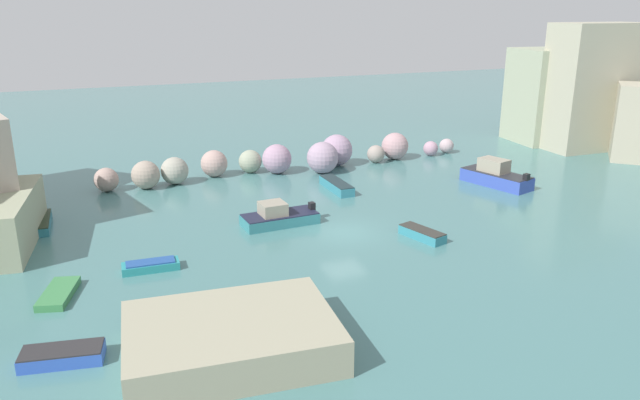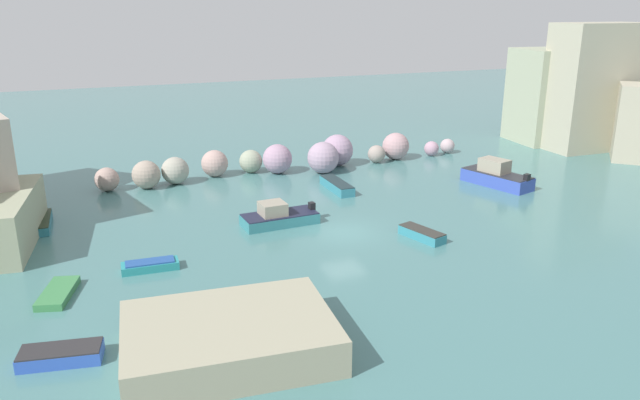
{
  "view_description": "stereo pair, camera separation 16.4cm",
  "coord_description": "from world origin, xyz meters",
  "px_view_note": "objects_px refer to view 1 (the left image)",
  "views": [
    {
      "loc": [
        -15.07,
        -31.91,
        13.34
      ],
      "look_at": [
        0.0,
        3.8,
        1.0
      ],
      "focal_mm": 34.26,
      "sensor_mm": 36.0,
      "label": 1
    },
    {
      "loc": [
        -14.92,
        -31.97,
        13.34
      ],
      "look_at": [
        0.0,
        3.8,
        1.0
      ],
      "focal_mm": 34.26,
      "sensor_mm": 36.0,
      "label": 2
    }
  ],
  "objects_px": {
    "moored_boat_4": "(279,217)",
    "moored_boat_7": "(422,234)",
    "moored_boat_1": "(151,266)",
    "moored_boat_3": "(62,356)",
    "moored_boat_0": "(38,223)",
    "moored_boat_2": "(337,186)",
    "moored_boat_6": "(496,176)",
    "moored_boat_5": "(59,294)",
    "stone_dock": "(231,338)"
  },
  "relations": [
    {
      "from": "moored_boat_4",
      "to": "moored_boat_6",
      "type": "xyz_separation_m",
      "value": [
        18.56,
        1.97,
        0.21
      ]
    },
    {
      "from": "moored_boat_5",
      "to": "moored_boat_6",
      "type": "distance_m",
      "value": 32.56
    },
    {
      "from": "moored_boat_3",
      "to": "moored_boat_6",
      "type": "relative_size",
      "value": 0.56
    },
    {
      "from": "moored_boat_7",
      "to": "moored_boat_4",
      "type": "bearing_deg",
      "value": -143.8
    },
    {
      "from": "moored_boat_0",
      "to": "moored_boat_6",
      "type": "height_order",
      "value": "moored_boat_6"
    },
    {
      "from": "moored_boat_5",
      "to": "moored_boat_3",
      "type": "bearing_deg",
      "value": 17.34
    },
    {
      "from": "moored_boat_1",
      "to": "moored_boat_6",
      "type": "height_order",
      "value": "moored_boat_6"
    },
    {
      "from": "moored_boat_3",
      "to": "moored_boat_7",
      "type": "height_order",
      "value": "moored_boat_7"
    },
    {
      "from": "moored_boat_2",
      "to": "moored_boat_5",
      "type": "bearing_deg",
      "value": -59.33
    },
    {
      "from": "moored_boat_1",
      "to": "moored_boat_6",
      "type": "bearing_deg",
      "value": 16.37
    },
    {
      "from": "moored_boat_7",
      "to": "moored_boat_0",
      "type": "bearing_deg",
      "value": -132.59
    },
    {
      "from": "moored_boat_2",
      "to": "moored_boat_0",
      "type": "bearing_deg",
      "value": -88.22
    },
    {
      "from": "moored_boat_3",
      "to": "moored_boat_4",
      "type": "relative_size",
      "value": 0.68
    },
    {
      "from": "stone_dock",
      "to": "moored_boat_4",
      "type": "height_order",
      "value": "stone_dock"
    },
    {
      "from": "stone_dock",
      "to": "moored_boat_1",
      "type": "bearing_deg",
      "value": 100.54
    },
    {
      "from": "moored_boat_0",
      "to": "moored_boat_4",
      "type": "height_order",
      "value": "moored_boat_4"
    },
    {
      "from": "moored_boat_7",
      "to": "moored_boat_5",
      "type": "bearing_deg",
      "value": -105.57
    },
    {
      "from": "stone_dock",
      "to": "moored_boat_0",
      "type": "distance_m",
      "value": 20.49
    },
    {
      "from": "moored_boat_4",
      "to": "moored_boat_7",
      "type": "relative_size",
      "value": 1.54
    },
    {
      "from": "stone_dock",
      "to": "moored_boat_7",
      "type": "distance_m",
      "value": 16.07
    },
    {
      "from": "moored_boat_3",
      "to": "moored_boat_6",
      "type": "distance_m",
      "value": 34.43
    },
    {
      "from": "moored_boat_4",
      "to": "moored_boat_7",
      "type": "bearing_deg",
      "value": 139.11
    },
    {
      "from": "moored_boat_3",
      "to": "moored_boat_1",
      "type": "bearing_deg",
      "value": -109.28
    },
    {
      "from": "moored_boat_0",
      "to": "moored_boat_5",
      "type": "distance_m",
      "value": 10.96
    },
    {
      "from": "moored_boat_0",
      "to": "moored_boat_3",
      "type": "height_order",
      "value": "moored_boat_3"
    },
    {
      "from": "moored_boat_2",
      "to": "moored_boat_3",
      "type": "bearing_deg",
      "value": -47.4
    },
    {
      "from": "moored_boat_0",
      "to": "moored_boat_5",
      "type": "bearing_deg",
      "value": -172.07
    },
    {
      "from": "moored_boat_0",
      "to": "moored_boat_3",
      "type": "distance_m",
      "value": 17.1
    },
    {
      "from": "moored_boat_2",
      "to": "moored_boat_6",
      "type": "height_order",
      "value": "moored_boat_6"
    },
    {
      "from": "moored_boat_4",
      "to": "moored_boat_5",
      "type": "distance_m",
      "value": 14.24
    },
    {
      "from": "moored_boat_0",
      "to": "moored_boat_7",
      "type": "bearing_deg",
      "value": -115.07
    },
    {
      "from": "moored_boat_1",
      "to": "moored_boat_4",
      "type": "relative_size",
      "value": 0.62
    },
    {
      "from": "moored_boat_2",
      "to": "moored_boat_7",
      "type": "xyz_separation_m",
      "value": [
        0.55,
        -11.26,
        -0.05
      ]
    },
    {
      "from": "moored_boat_1",
      "to": "moored_boat_3",
      "type": "xyz_separation_m",
      "value": [
        -4.46,
        -7.64,
        0.05
      ]
    },
    {
      "from": "moored_boat_1",
      "to": "moored_boat_5",
      "type": "bearing_deg",
      "value": -158.06
    },
    {
      "from": "stone_dock",
      "to": "moored_boat_4",
      "type": "bearing_deg",
      "value": 63.78
    },
    {
      "from": "stone_dock",
      "to": "moored_boat_5",
      "type": "bearing_deg",
      "value": 127.72
    },
    {
      "from": "moored_boat_5",
      "to": "moored_boat_7",
      "type": "distance_m",
      "value": 20.24
    },
    {
      "from": "moored_boat_6",
      "to": "moored_boat_7",
      "type": "distance_m",
      "value": 13.77
    },
    {
      "from": "moored_boat_3",
      "to": "moored_boat_6",
      "type": "height_order",
      "value": "moored_boat_6"
    },
    {
      "from": "moored_boat_4",
      "to": "moored_boat_6",
      "type": "height_order",
      "value": "moored_boat_6"
    },
    {
      "from": "moored_boat_4",
      "to": "moored_boat_6",
      "type": "distance_m",
      "value": 18.67
    },
    {
      "from": "moored_boat_1",
      "to": "moored_boat_6",
      "type": "relative_size",
      "value": 0.51
    },
    {
      "from": "moored_boat_1",
      "to": "moored_boat_2",
      "type": "distance_m",
      "value": 17.95
    },
    {
      "from": "moored_boat_0",
      "to": "moored_boat_2",
      "type": "bearing_deg",
      "value": -87.08
    },
    {
      "from": "moored_boat_4",
      "to": "moored_boat_5",
      "type": "bearing_deg",
      "value": 20.71
    },
    {
      "from": "moored_boat_0",
      "to": "moored_boat_1",
      "type": "xyz_separation_m",
      "value": [
        5.6,
        -9.43,
        -0.05
      ]
    },
    {
      "from": "moored_boat_6",
      "to": "moored_boat_7",
      "type": "bearing_deg",
      "value": 108.11
    },
    {
      "from": "stone_dock",
      "to": "moored_boat_4",
      "type": "xyz_separation_m",
      "value": [
        6.77,
        13.75,
        -0.24
      ]
    },
    {
      "from": "moored_boat_4",
      "to": "moored_boat_3",
      "type": "bearing_deg",
      "value": 39.7
    }
  ]
}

